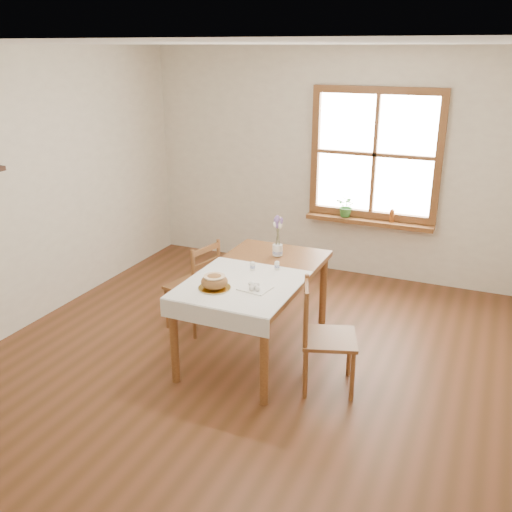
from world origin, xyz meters
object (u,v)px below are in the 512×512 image
(chair_right, at_px, (329,337))
(bread_plate, at_px, (215,288))
(dining_table, at_px, (256,281))
(flower_vase, at_px, (277,251))
(chair_left, at_px, (192,284))

(chair_right, xyz_separation_m, bread_plate, (-0.92, -0.16, 0.32))
(dining_table, bearing_deg, chair_right, -22.64)
(dining_table, height_order, flower_vase, flower_vase)
(chair_left, xyz_separation_m, bread_plate, (0.59, -0.65, 0.32))
(chair_right, bearing_deg, bread_plate, 81.09)
(chair_left, relative_size, chair_right, 0.99)
(chair_right, xyz_separation_m, flower_vase, (-0.75, 0.77, 0.35))
(chair_left, distance_m, flower_vase, 0.89)
(dining_table, xyz_separation_m, flower_vase, (0.02, 0.45, 0.14))
(dining_table, distance_m, bread_plate, 0.51)
(chair_right, relative_size, bread_plate, 3.56)
(chair_right, bearing_deg, flower_vase, 25.26)
(chair_left, relative_size, bread_plate, 3.52)
(dining_table, distance_m, chair_left, 0.79)
(chair_left, height_order, chair_right, chair_right)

